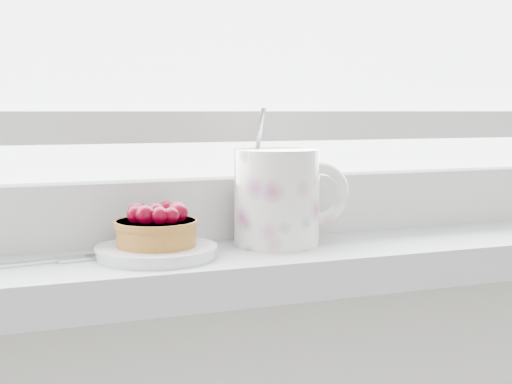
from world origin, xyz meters
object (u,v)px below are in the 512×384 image
floral_mug (280,195)px  fork (19,264)px  raspberry_tart (156,227)px  saucer (156,252)px

floral_mug → fork: bearing=-178.2°
raspberry_tart → fork: 0.14m
saucer → fork: size_ratio=0.66×
raspberry_tart → fork: size_ratio=0.45×
floral_mug → fork: (-0.28, -0.01, -0.05)m
floral_mug → fork: floral_mug is taller
saucer → raspberry_tart: (0.00, -0.00, 0.03)m
saucer → floral_mug: size_ratio=0.81×
floral_mug → fork: 0.28m
saucer → fork: bearing=175.7°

